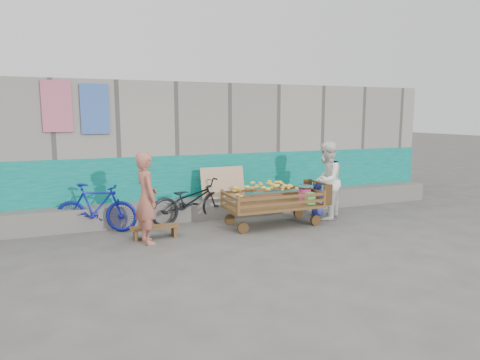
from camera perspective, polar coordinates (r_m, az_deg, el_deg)
name	(u,v)px	position (r m, az deg, el deg)	size (l,w,h in m)	color
ground	(250,247)	(7.54, 1.30, -8.95)	(80.00, 80.00, 0.00)	#4D4C46
building_wall	(188,147)	(11.06, -7.01, 4.37)	(12.00, 3.50, 3.00)	gray
banana_cart	(271,196)	(8.88, 4.20, -2.14)	(2.15, 0.98, 0.92)	brown
bench	(155,229)	(8.21, -11.28, -6.45)	(0.90, 0.27, 0.22)	brown
vendor_man	(146,198)	(7.77, -12.36, -2.37)	(0.60, 0.39, 1.64)	#AF614E
woman	(326,181)	(9.57, 11.41, -0.08)	(0.83, 0.65, 1.71)	white
child	(317,198)	(9.93, 10.26, -2.34)	(0.40, 0.26, 0.82)	#3341BC
bicycle_dark	(190,201)	(9.14, -6.69, -2.76)	(0.64, 1.83, 0.96)	black
bicycle_blue	(96,208)	(8.84, -18.62, -3.54)	(0.45, 1.60, 0.96)	navy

